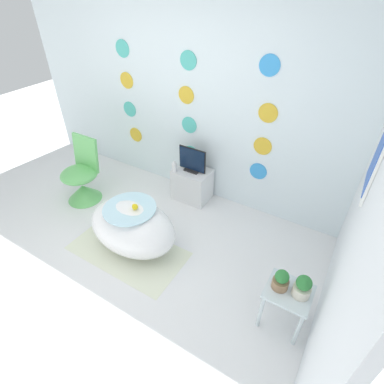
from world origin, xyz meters
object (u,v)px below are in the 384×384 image
at_px(tv, 192,161).
at_px(bathtub, 133,227).
at_px(potted_plant_right, 303,287).
at_px(potted_plant_left, 281,280).
at_px(chair, 82,182).
at_px(vase, 174,167).

bearing_deg(tv, bathtub, -94.79).
height_order(tv, potted_plant_right, tv).
relative_size(bathtub, potted_plant_left, 5.45).
bearing_deg(bathtub, chair, 163.83).
height_order(chair, tv, chair).
relative_size(chair, tv, 2.27).
distance_m(bathtub, potted_plant_right, 1.77).
xyz_separation_m(bathtub, tv, (0.09, 1.08, 0.29)).
height_order(bathtub, chair, chair).
distance_m(vase, potted_plant_left, 1.96).
distance_m(bathtub, vase, 0.98).
xyz_separation_m(bathtub, vase, (-0.10, 0.96, 0.21)).
distance_m(chair, tv, 1.47).
bearing_deg(chair, potted_plant_left, -7.90).
bearing_deg(vase, potted_plant_right, -28.18).
height_order(bathtub, tv, tv).
distance_m(chair, vase, 1.23).
relative_size(vase, potted_plant_right, 0.68).
xyz_separation_m(tv, potted_plant_right, (1.66, -1.12, -0.04)).
relative_size(tv, potted_plant_left, 2.00).
relative_size(vase, potted_plant_left, 0.75).
relative_size(chair, vase, 6.03).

